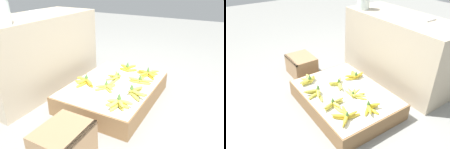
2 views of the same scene
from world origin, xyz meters
TOP-DOWN VIEW (x-y plane):
  - ground_plane at (0.00, 0.00)m, footprint 10.00×10.00m
  - display_platform at (0.00, 0.00)m, footprint 0.99×0.75m
  - back_vendor_table at (-0.11, 0.83)m, footprint 1.33×0.57m
  - wooden_crate at (-0.82, -0.08)m, footprint 0.35×0.29m
  - banana_bunch_front_left at (-0.35, -0.22)m, footprint 0.15×0.22m
  - banana_bunch_front_midleft at (-0.11, -0.27)m, footprint 0.25×0.18m
  - banana_bunch_front_midright at (0.14, -0.21)m, footprint 0.16×0.24m
  - banana_bunch_front_right at (0.31, -0.22)m, footprint 0.22×0.24m
  - banana_bunch_middle_midleft at (-0.13, 0.00)m, footprint 0.22×0.18m
  - banana_bunch_middle_midright at (0.11, 0.04)m, footprint 0.25×0.17m
  - banana_bunch_middle_right at (0.35, 0.02)m, footprint 0.14×0.20m
  - banana_bunch_back_midleft at (-0.15, 0.23)m, footprint 0.15×0.23m
  - glass_jar at (-0.57, 0.65)m, footprint 0.15×0.15m
  - foam_tray_white at (0.06, 0.92)m, footprint 0.22×0.15m

SIDE VIEW (x-z plane):
  - ground_plane at x=0.00m, z-range 0.00..0.00m
  - display_platform at x=0.00m, z-range 0.00..0.17m
  - wooden_crate at x=-0.82m, z-range 0.00..0.24m
  - banana_bunch_middle_midright at x=0.11m, z-range 0.15..0.23m
  - banana_bunch_middle_midleft at x=-0.13m, z-range 0.16..0.25m
  - banana_bunch_front_right at x=0.31m, z-range 0.15..0.25m
  - banana_bunch_front_midright at x=0.14m, z-range 0.15..0.25m
  - banana_bunch_front_midleft at x=-0.11m, z-range 0.15..0.26m
  - banana_bunch_middle_right at x=0.35m, z-range 0.15..0.26m
  - banana_bunch_back_midleft at x=-0.15m, z-range 0.15..0.26m
  - banana_bunch_front_left at x=-0.35m, z-range 0.15..0.26m
  - back_vendor_table at x=-0.11m, z-range 0.00..0.76m
  - foam_tray_white at x=0.06m, z-range 0.76..0.78m
  - glass_jar at x=-0.57m, z-range 0.76..0.97m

